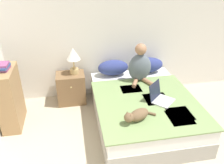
% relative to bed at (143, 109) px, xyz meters
% --- Properties ---
extents(wall_back, '(5.24, 0.05, 2.55)m').
position_rel_bed_xyz_m(wall_back, '(-0.12, 1.08, 1.03)').
color(wall_back, silver).
rests_on(wall_back, ground_plane).
extents(bed, '(1.54, 2.01, 0.49)m').
position_rel_bed_xyz_m(bed, '(0.00, 0.00, 0.00)').
color(bed, '#9E998E').
rests_on(bed, ground_plane).
extents(pillow_near, '(0.56, 0.30, 0.28)m').
position_rel_bed_xyz_m(pillow_near, '(-0.34, 0.83, 0.39)').
color(pillow_near, navy).
rests_on(pillow_near, bed).
extents(pillow_far, '(0.56, 0.30, 0.28)m').
position_rel_bed_xyz_m(pillow_far, '(0.34, 0.83, 0.39)').
color(pillow_far, navy).
rests_on(pillow_far, bed).
extents(person_sitting, '(0.40, 0.39, 0.68)m').
position_rel_bed_xyz_m(person_sitting, '(0.07, 0.52, 0.53)').
color(person_sitting, slate).
rests_on(person_sitting, bed).
extents(cat_tabby, '(0.49, 0.29, 0.19)m').
position_rel_bed_xyz_m(cat_tabby, '(-0.28, -0.60, 0.33)').
color(cat_tabby, brown).
rests_on(cat_tabby, bed).
extents(laptop_open, '(0.45, 0.45, 0.27)m').
position_rel_bed_xyz_m(laptop_open, '(0.21, -0.18, 0.30)').
color(laptop_open, '#B7B7BC').
rests_on(laptop_open, bed).
extents(nightstand, '(0.51, 0.40, 0.57)m').
position_rel_bed_xyz_m(nightstand, '(-1.12, 0.81, 0.04)').
color(nightstand, brown).
rests_on(nightstand, ground_plane).
extents(table_lamp, '(0.24, 0.24, 0.48)m').
position_rel_bed_xyz_m(table_lamp, '(-1.04, 0.83, 0.66)').
color(table_lamp, tan).
rests_on(table_lamp, nightstand).
extents(bookshelf, '(0.28, 0.63, 0.97)m').
position_rel_bed_xyz_m(bookshelf, '(-2.07, 0.31, 0.24)').
color(bookshelf, '#99754C').
rests_on(bookshelf, ground_plane).
extents(book_stack_top, '(0.20, 0.25, 0.10)m').
position_rel_bed_xyz_m(book_stack_top, '(-2.07, 0.31, 0.78)').
color(book_stack_top, '#844270').
rests_on(book_stack_top, bookshelf).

